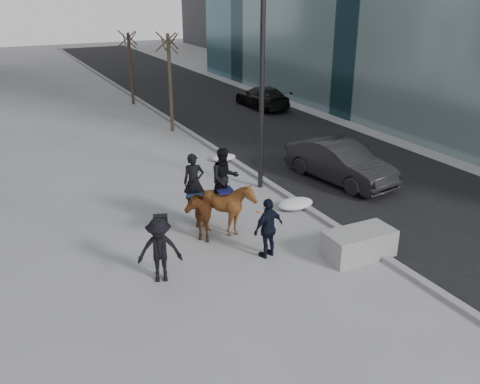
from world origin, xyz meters
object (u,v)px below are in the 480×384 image
car_near (340,162)px  mounted_right (226,201)px  planter (359,244)px  mounted_left (196,205)px

car_near → mounted_right: size_ratio=1.74×
planter → car_near: bearing=57.8°
planter → mounted_left: 4.92m
car_near → mounted_left: size_ratio=1.86×
mounted_left → mounted_right: mounted_right is taller
planter → car_near: size_ratio=0.42×
mounted_left → mounted_right: (0.83, -0.39, 0.14)m
planter → car_near: car_near is taller
planter → mounted_left: (-3.51, 3.40, 0.55)m
car_near → mounted_right: 6.23m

